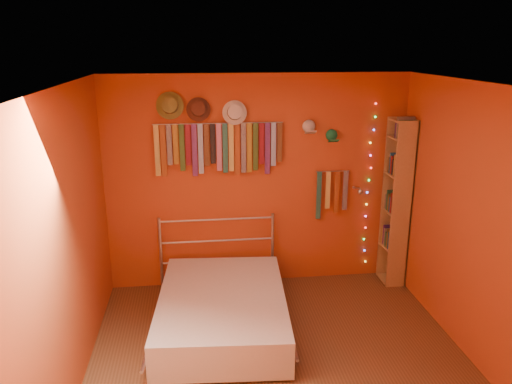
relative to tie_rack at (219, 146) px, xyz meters
name	(u,v)px	position (x,y,z in m)	size (l,w,h in m)	color
ground	(282,367)	(0.45, -1.69, -1.71)	(3.50, 3.50, 0.00)	brown
back_wall	(258,183)	(0.45, 0.06, -0.46)	(3.50, 0.02, 2.50)	#B0391C
right_wall	(481,229)	(2.20, -1.69, -0.46)	(0.02, 3.50, 2.50)	#B0391C
left_wall	(67,249)	(-1.30, -1.69, -0.46)	(0.02, 3.50, 2.50)	#B0391C
ceiling	(287,86)	(0.45, -1.69, 0.79)	(3.50, 3.50, 0.02)	white
tie_rack	(219,146)	(0.00, 0.00, 0.00)	(1.45, 0.03, 0.60)	#B5B5BA
small_tie_rack	(332,191)	(1.32, 0.00, -0.57)	(0.40, 0.03, 0.59)	#B5B5BA
fedora_olive	(170,105)	(-0.52, -0.03, 0.47)	(0.30, 0.16, 0.30)	olive
fedora_brown	(198,109)	(-0.22, -0.03, 0.42)	(0.26, 0.14, 0.26)	#4D271B
fedora_white	(235,112)	(0.18, -0.03, 0.38)	(0.27, 0.15, 0.27)	silver
cap_white	(309,126)	(1.02, 0.01, 0.20)	(0.16, 0.21, 0.16)	silver
cap_green	(332,135)	(1.29, 0.01, 0.09)	(0.16, 0.20, 0.16)	#1C7F4B
fairy_lights	(369,186)	(1.78, 0.02, -0.54)	(0.06, 0.02, 1.99)	#FF3333
reading_lamp	(359,191)	(1.60, -0.15, -0.54)	(0.07, 0.28, 0.08)	#B5B5BA
bookshelf	(400,202)	(2.10, -0.16, -0.69)	(0.25, 0.34, 2.00)	#986844
bed	(222,310)	(-0.05, -0.98, -1.50)	(1.48, 1.90, 0.90)	#B5B5BA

